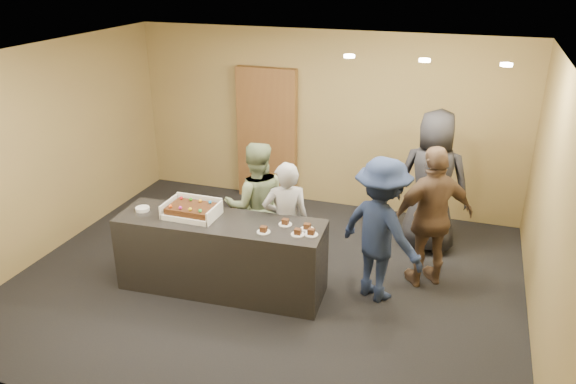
{
  "coord_description": "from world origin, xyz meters",
  "views": [
    {
      "loc": [
        2.16,
        -5.54,
        3.68
      ],
      "look_at": [
        0.27,
        0.0,
        1.2
      ],
      "focal_mm": 35.0,
      "sensor_mm": 36.0,
      "label": 1
    }
  ],
  "objects_px": {
    "serving_counter": "(221,255)",
    "plate_stack": "(143,209)",
    "storage_cabinet": "(267,135)",
    "person_sage_man": "(256,205)",
    "sheet_cake": "(191,208)",
    "person_server_grey": "(286,223)",
    "person_dark_suit": "(432,182)",
    "person_navy_man": "(381,230)",
    "cake_box": "(193,212)",
    "person_brown_extra": "(432,218)"
  },
  "relations": [
    {
      "from": "serving_counter",
      "to": "plate_stack",
      "type": "height_order",
      "value": "plate_stack"
    },
    {
      "from": "plate_stack",
      "to": "person_sage_man",
      "type": "bearing_deg",
      "value": 33.62
    },
    {
      "from": "person_brown_extra",
      "to": "person_dark_suit",
      "type": "distance_m",
      "value": 0.91
    },
    {
      "from": "serving_counter",
      "to": "plate_stack",
      "type": "distance_m",
      "value": 1.08
    },
    {
      "from": "person_server_grey",
      "to": "serving_counter",
      "type": "bearing_deg",
      "value": 11.08
    },
    {
      "from": "cake_box",
      "to": "plate_stack",
      "type": "bearing_deg",
      "value": -173.31
    },
    {
      "from": "sheet_cake",
      "to": "person_server_grey",
      "type": "xyz_separation_m",
      "value": [
        0.99,
        0.45,
        -0.24
      ]
    },
    {
      "from": "person_brown_extra",
      "to": "person_dark_suit",
      "type": "xyz_separation_m",
      "value": [
        -0.09,
        0.9,
        0.09
      ]
    },
    {
      "from": "sheet_cake",
      "to": "person_brown_extra",
      "type": "relative_size",
      "value": 0.3
    },
    {
      "from": "serving_counter",
      "to": "person_server_grey",
      "type": "xyz_separation_m",
      "value": [
        0.64,
        0.45,
        0.31
      ]
    },
    {
      "from": "sheet_cake",
      "to": "person_navy_man",
      "type": "distance_m",
      "value": 2.17
    },
    {
      "from": "person_brown_extra",
      "to": "serving_counter",
      "type": "bearing_deg",
      "value": -10.06
    },
    {
      "from": "person_server_grey",
      "to": "person_navy_man",
      "type": "bearing_deg",
      "value": 155.99
    },
    {
      "from": "storage_cabinet",
      "to": "cake_box",
      "type": "bearing_deg",
      "value": -87.43
    },
    {
      "from": "person_navy_man",
      "to": "person_brown_extra",
      "type": "height_order",
      "value": "person_brown_extra"
    },
    {
      "from": "serving_counter",
      "to": "person_sage_man",
      "type": "xyz_separation_m",
      "value": [
        0.16,
        0.7,
        0.36
      ]
    },
    {
      "from": "serving_counter",
      "to": "person_sage_man",
      "type": "relative_size",
      "value": 1.47
    },
    {
      "from": "storage_cabinet",
      "to": "plate_stack",
      "type": "xyz_separation_m",
      "value": [
        -0.5,
        -2.82,
        -0.14
      ]
    },
    {
      "from": "serving_counter",
      "to": "person_brown_extra",
      "type": "bearing_deg",
      "value": 18.74
    },
    {
      "from": "person_server_grey",
      "to": "cake_box",
      "type": "bearing_deg",
      "value": -0.68
    },
    {
      "from": "person_brown_extra",
      "to": "person_dark_suit",
      "type": "bearing_deg",
      "value": -116.33
    },
    {
      "from": "sheet_cake",
      "to": "person_server_grey",
      "type": "distance_m",
      "value": 1.11
    },
    {
      "from": "person_navy_man",
      "to": "person_brown_extra",
      "type": "xyz_separation_m",
      "value": [
        0.51,
        0.48,
        0.02
      ]
    },
    {
      "from": "serving_counter",
      "to": "sheet_cake",
      "type": "relative_size",
      "value": 4.65
    },
    {
      "from": "person_sage_man",
      "to": "person_dark_suit",
      "type": "bearing_deg",
      "value": -176.98
    },
    {
      "from": "person_navy_man",
      "to": "person_dark_suit",
      "type": "bearing_deg",
      "value": -77.12
    },
    {
      "from": "person_brown_extra",
      "to": "plate_stack",
      "type": "bearing_deg",
      "value": -15.48
    },
    {
      "from": "plate_stack",
      "to": "person_sage_man",
      "type": "xyz_separation_m",
      "value": [
        1.14,
        0.76,
        -0.11
      ]
    },
    {
      "from": "person_sage_man",
      "to": "cake_box",
      "type": "bearing_deg",
      "value": 27.06
    },
    {
      "from": "storage_cabinet",
      "to": "sheet_cake",
      "type": "distance_m",
      "value": 2.77
    },
    {
      "from": "storage_cabinet",
      "to": "person_sage_man",
      "type": "relative_size",
      "value": 1.3
    },
    {
      "from": "cake_box",
      "to": "sheet_cake",
      "type": "distance_m",
      "value": 0.06
    },
    {
      "from": "plate_stack",
      "to": "person_sage_man",
      "type": "relative_size",
      "value": 0.1
    },
    {
      "from": "sheet_cake",
      "to": "cake_box",
      "type": "bearing_deg",
      "value": 89.18
    },
    {
      "from": "storage_cabinet",
      "to": "person_brown_extra",
      "type": "distance_m",
      "value": 3.32
    },
    {
      "from": "sheet_cake",
      "to": "person_sage_man",
      "type": "xyz_separation_m",
      "value": [
        0.51,
        0.7,
        -0.18
      ]
    },
    {
      "from": "serving_counter",
      "to": "sheet_cake",
      "type": "distance_m",
      "value": 0.65
    },
    {
      "from": "storage_cabinet",
      "to": "cake_box",
      "type": "xyz_separation_m",
      "value": [
        0.12,
        -2.75,
        -0.12
      ]
    },
    {
      "from": "storage_cabinet",
      "to": "person_brown_extra",
      "type": "bearing_deg",
      "value": -33.83
    },
    {
      "from": "storage_cabinet",
      "to": "person_dark_suit",
      "type": "xyz_separation_m",
      "value": [
        2.66,
        -0.95,
        -0.1
      ]
    },
    {
      "from": "plate_stack",
      "to": "person_dark_suit",
      "type": "distance_m",
      "value": 3.67
    },
    {
      "from": "sheet_cake",
      "to": "serving_counter",
      "type": "bearing_deg",
      "value": -0.0
    },
    {
      "from": "plate_stack",
      "to": "person_server_grey",
      "type": "relative_size",
      "value": 0.11
    },
    {
      "from": "serving_counter",
      "to": "person_brown_extra",
      "type": "relative_size",
      "value": 1.38
    },
    {
      "from": "storage_cabinet",
      "to": "plate_stack",
      "type": "height_order",
      "value": "storage_cabinet"
    },
    {
      "from": "person_server_grey",
      "to": "person_sage_man",
      "type": "distance_m",
      "value": 0.54
    },
    {
      "from": "cake_box",
      "to": "person_navy_man",
      "type": "xyz_separation_m",
      "value": [
        2.12,
        0.43,
        -0.1
      ]
    },
    {
      "from": "sheet_cake",
      "to": "person_server_grey",
      "type": "bearing_deg",
      "value": 24.41
    },
    {
      "from": "storage_cabinet",
      "to": "person_server_grey",
      "type": "xyz_separation_m",
      "value": [
        1.11,
        -2.32,
        -0.3
      ]
    },
    {
      "from": "plate_stack",
      "to": "sheet_cake",
      "type": "bearing_deg",
      "value": 4.66
    }
  ]
}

